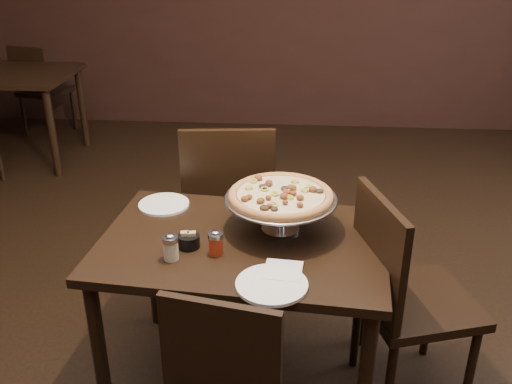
{
  "coord_description": "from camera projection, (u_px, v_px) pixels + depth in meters",
  "views": [
    {
      "loc": [
        0.23,
        -1.97,
        1.83
      ],
      "look_at": [
        0.08,
        0.02,
        0.89
      ],
      "focal_mm": 40.0,
      "sensor_mm": 36.0,
      "label": 1
    }
  ],
  "objects": [
    {
      "name": "room",
      "position": [
        251.0,
        59.0,
        1.99
      ],
      "size": [
        6.04,
        7.04,
        2.84
      ],
      "color": "black",
      "rests_on": "ground"
    },
    {
      "name": "dining_table",
      "position": [
        243.0,
        260.0,
        2.29
      ],
      "size": [
        1.18,
        0.85,
        0.7
      ],
      "rotation": [
        0.0,
        0.0,
        -0.09
      ],
      "color": "black",
      "rests_on": "ground"
    },
    {
      "name": "chair_side",
      "position": [
        402.0,
        292.0,
        2.27
      ],
      "size": [
        0.54,
        0.54,
        0.93
      ],
      "rotation": [
        0.0,
        0.0,
        1.86
      ],
      "color": "black",
      "rests_on": "ground"
    },
    {
      "name": "bg_chair_far",
      "position": [
        40.0,
        87.0,
        5.27
      ],
      "size": [
        0.49,
        0.49,
        0.85
      ],
      "rotation": [
        0.0,
        0.0,
        2.87
      ],
      "color": "black",
      "rests_on": "ground"
    },
    {
      "name": "napkin_stack",
      "position": [
        283.0,
        271.0,
        2.03
      ],
      "size": [
        0.15,
        0.15,
        0.01
      ],
      "primitive_type": "cube",
      "rotation": [
        0.0,
        0.0,
        -0.09
      ],
      "color": "white",
      "rests_on": "dining_table"
    },
    {
      "name": "parmesan_shaker",
      "position": [
        171.0,
        247.0,
        2.1
      ],
      "size": [
        0.06,
        0.06,
        0.11
      ],
      "color": "beige",
      "rests_on": "dining_table"
    },
    {
      "name": "plate_left",
      "position": [
        164.0,
        204.0,
        2.52
      ],
      "size": [
        0.22,
        0.22,
        0.01
      ],
      "primitive_type": "cylinder",
      "color": "white",
      "rests_on": "dining_table"
    },
    {
      "name": "pizza_stand",
      "position": [
        281.0,
        196.0,
        2.26
      ],
      "size": [
        0.45,
        0.45,
        0.19
      ],
      "color": "silver",
      "rests_on": "dining_table"
    },
    {
      "name": "chair_far",
      "position": [
        229.0,
        203.0,
        2.93
      ],
      "size": [
        0.5,
        0.5,
        0.97
      ],
      "rotation": [
        0.0,
        0.0,
        3.24
      ],
      "color": "black",
      "rests_on": "ground"
    },
    {
      "name": "packet_caddy",
      "position": [
        189.0,
        241.0,
        2.19
      ],
      "size": [
        0.08,
        0.08,
        0.07
      ],
      "rotation": [
        0.0,
        0.0,
        0.22
      ],
      "color": "black",
      "rests_on": "dining_table"
    },
    {
      "name": "serving_spatula",
      "position": [
        304.0,
        210.0,
        2.16
      ],
      "size": [
        0.15,
        0.15,
        0.02
      ],
      "rotation": [
        0.0,
        0.0,
        -0.35
      ],
      "color": "silver",
      "rests_on": "pizza_stand"
    },
    {
      "name": "pepper_flake_shaker",
      "position": [
        216.0,
        243.0,
        2.13
      ],
      "size": [
        0.06,
        0.06,
        0.1
      ],
      "color": "maroon",
      "rests_on": "dining_table"
    },
    {
      "name": "plate_near",
      "position": [
        272.0,
        285.0,
        1.96
      ],
      "size": [
        0.25,
        0.25,
        0.01
      ],
      "primitive_type": "cylinder",
      "color": "white",
      "rests_on": "dining_table"
    }
  ]
}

